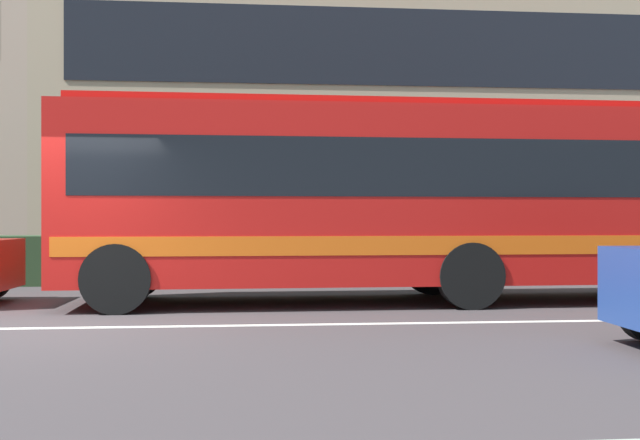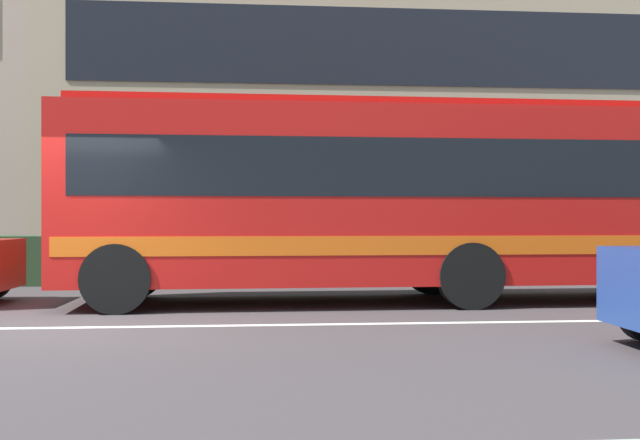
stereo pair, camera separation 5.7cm
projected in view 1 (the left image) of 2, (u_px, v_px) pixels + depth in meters
The scene contains 5 objects.
ground_plane at pixel (43, 328), 9.54m from camera, with size 160.00×160.00×0.00m, color #3F383B.
lane_centre_line at pixel (43, 328), 9.54m from camera, with size 60.00×0.16×0.01m, color silver.
hedge_row_far at pixel (19, 260), 15.89m from camera, with size 20.11×1.10×1.00m, color #284226.
apartment_block_right at pixel (423, 106), 25.21m from camera, with size 22.34×9.93×10.02m.
transit_bus at pixel (409, 194), 12.63m from camera, with size 11.07×2.75×3.18m.
Camera 1 is at (2.46, -9.83, 1.35)m, focal length 43.51 mm.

